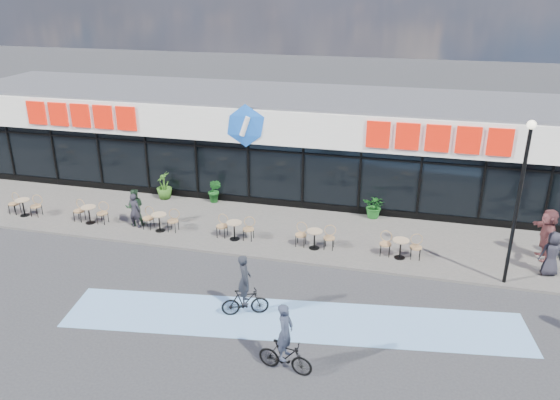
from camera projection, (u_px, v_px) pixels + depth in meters
name	position (u px, v px, depth m)	size (l,w,h in m)	color
ground	(190.00, 280.00, 18.89)	(120.00, 120.00, 0.00)	#28282B
sidewalk	(232.00, 226.00, 22.91)	(44.00, 5.00, 0.10)	#58534E
bike_lane	(293.00, 320.00, 16.63)	(14.00, 2.20, 0.01)	#6996C7
building	(266.00, 139.00, 26.94)	(30.60, 6.57, 4.75)	black
lamp_post	(520.00, 192.00, 17.31)	(0.28, 0.28, 5.61)	black
bistro_set_1	(25.00, 205.00, 23.69)	(1.54, 0.62, 0.90)	#9D8565
bistro_set_2	(90.00, 212.00, 22.96)	(1.54, 0.62, 0.90)	#9D8565
bistro_set_3	(160.00, 220.00, 22.24)	(1.54, 0.62, 0.90)	#9D8565
bistro_set_4	(235.00, 228.00, 21.51)	(1.54, 0.62, 0.90)	#9D8565
bistro_set_5	(315.00, 236.00, 20.79)	(1.54, 0.62, 0.90)	#9D8565
bistro_set_6	(401.00, 246.00, 20.07)	(1.54, 0.62, 0.90)	#9D8565
potted_plant_left	(164.00, 185.00, 25.41)	(0.72, 0.72, 1.28)	#2B5618
potted_plant_mid	(215.00, 191.00, 24.98)	(0.62, 0.50, 1.13)	#17531A
potted_plant_right	(375.00, 206.00, 23.36)	(0.96, 0.83, 1.07)	#195A1C
patron_left	(135.00, 210.00, 22.40)	(0.54, 0.36, 1.48)	black
patron_right	(135.00, 207.00, 22.58)	(0.77, 0.60, 1.59)	black
pedestrian_a	(547.00, 234.00, 19.77)	(1.81, 0.58, 1.95)	brown
pedestrian_c	(552.00, 254.00, 18.73)	(0.79, 0.51, 1.61)	black
cyclist_a	(245.00, 293.00, 16.64)	(1.52, 0.93, 2.05)	black
cyclist_c	(285.00, 348.00, 14.20)	(1.57, 0.66, 2.04)	black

